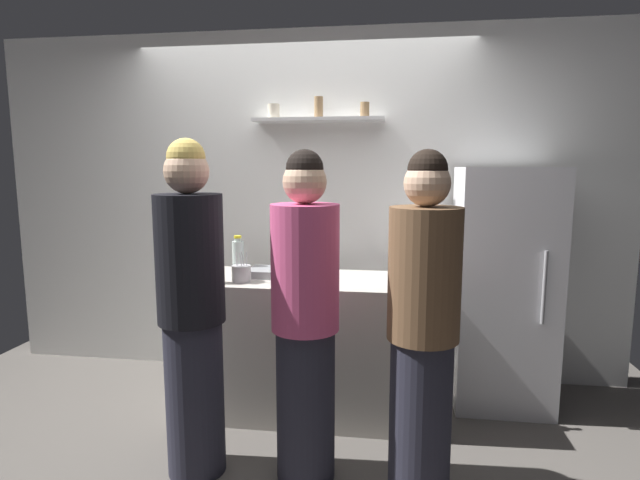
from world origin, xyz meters
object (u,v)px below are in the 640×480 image
Objects in this scene: wine_bottle_dark_glass at (408,263)px; person_blonde at (192,312)px; baking_pan at (276,272)px; person_brown_jacket at (423,330)px; wine_bottle_amber_glass at (214,266)px; utensil_holder at (241,274)px; refrigerator at (503,288)px; person_pink_top at (305,321)px; water_bottle_plastic at (238,256)px.

person_blonde reaches higher than wine_bottle_dark_glass.
person_brown_jacket reaches higher than baking_pan.
person_blonde is at bearing -82.51° from wine_bottle_amber_glass.
utensil_holder is 1.02m from wine_bottle_dark_glass.
refrigerator is 4.64× the size of wine_bottle_dark_glass.
person_pink_top is at bearing -66.38° from baking_pan.
refrigerator reaches higher than water_bottle_plastic.
water_bottle_plastic is (-0.10, 0.25, 0.06)m from utensil_holder.
person_pink_top is at bearing -138.86° from refrigerator.
person_pink_top is (-1.16, -1.02, 0.03)m from refrigerator.
person_brown_jacket is (1.07, -0.61, -0.11)m from utensil_holder.
water_bottle_plastic is 0.15× the size of person_pink_top.
wine_bottle_dark_glass is at bearing 6.56° from wine_bottle_amber_glass.
person_blonde is 1.16m from person_brown_jacket.
person_brown_jacket is (-0.59, -1.08, 0.03)m from refrigerator.
person_brown_jacket is at bearing -85.58° from wine_bottle_dark_glass.
wine_bottle_amber_glass is 1.36m from person_brown_jacket.
utensil_holder is 0.12× the size of person_brown_jacket.
refrigerator is at bearing 30.57° from wine_bottle_dark_glass.
refrigerator reaches higher than utensil_holder.
person_blonde is (-0.26, -0.78, -0.05)m from baking_pan.
wine_bottle_amber_glass is 0.18× the size of person_brown_jacket.
person_brown_jacket is at bearing -29.82° from utensil_holder.
baking_pan is 0.82m from person_blonde.
person_blonde is (-0.08, -0.59, -0.08)m from utensil_holder.
person_brown_jacket is (0.90, -0.80, -0.09)m from baking_pan.
utensil_holder is at bearing -72.05° from person_brown_jacket.
baking_pan is 0.41m from wine_bottle_amber_glass.
wine_bottle_dark_glass reaches higher than water_bottle_plastic.
utensil_holder reaches higher than baking_pan.
water_bottle_plastic is at bearing 171.45° from wine_bottle_dark_glass.
baking_pan is 0.99× the size of wine_bottle_dark_glass.
person_brown_jacket reaches higher than wine_bottle_amber_glass.
person_blonde reaches higher than baking_pan.
utensil_holder is 0.66× the size of wine_bottle_amber_glass.
utensil_holder is 0.57× the size of wine_bottle_dark_glass.
person_pink_top is at bearing 19.82° from person_blonde.
person_blonde is at bearing 118.14° from person_pink_top.
person_brown_jacket reaches higher than wine_bottle_dark_glass.
wine_bottle_amber_glass is at bearing -173.44° from wine_bottle_dark_glass.
person_blonde reaches higher than person_pink_top.
wine_bottle_amber_glass is at bearing -164.16° from refrigerator.
wine_bottle_dark_glass is 1.13m from water_bottle_plastic.
baking_pan is at bearing -13.09° from water_bottle_plastic.
water_bottle_plastic reaches higher than utensil_holder.
baking_pan is 0.20× the size of person_pink_top.
water_bottle_plastic is at bearing 61.02° from person_pink_top.
wine_bottle_dark_glass is at bearing -149.43° from refrigerator.
wine_bottle_amber_glass is at bearing -160.80° from utensil_holder.
person_blonde is at bearing -148.88° from refrigerator.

